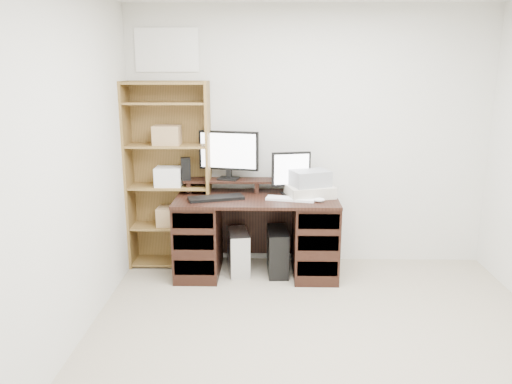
{
  "coord_description": "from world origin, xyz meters",
  "views": [
    {
      "loc": [
        -0.41,
        -2.84,
        1.92
      ],
      "look_at": [
        -0.5,
        1.43,
        0.85
      ],
      "focal_mm": 35.0,
      "sensor_mm": 36.0,
      "label": 1
    }
  ],
  "objects_px": {
    "monitor_small": "(291,171)",
    "tower_black": "(278,251)",
    "monitor_wide": "(229,152)",
    "bookshelf": "(169,174)",
    "printer": "(310,191)",
    "tower_silver": "(238,252)",
    "desk": "(256,234)"
  },
  "relations": [
    {
      "from": "tower_black",
      "to": "printer",
      "type": "bearing_deg",
      "value": 1.4
    },
    {
      "from": "desk",
      "to": "tower_silver",
      "type": "height_order",
      "value": "desk"
    },
    {
      "from": "monitor_wide",
      "to": "printer",
      "type": "height_order",
      "value": "monitor_wide"
    },
    {
      "from": "monitor_small",
      "to": "monitor_wide",
      "type": "bearing_deg",
      "value": 156.69
    },
    {
      "from": "monitor_small",
      "to": "tower_black",
      "type": "height_order",
      "value": "monitor_small"
    },
    {
      "from": "desk",
      "to": "monitor_small",
      "type": "distance_m",
      "value": 0.67
    },
    {
      "from": "printer",
      "to": "bookshelf",
      "type": "relative_size",
      "value": 0.23
    },
    {
      "from": "monitor_wide",
      "to": "printer",
      "type": "bearing_deg",
      "value": -2.37
    },
    {
      "from": "desk",
      "to": "bookshelf",
      "type": "bearing_deg",
      "value": 165.94
    },
    {
      "from": "printer",
      "to": "tower_black",
      "type": "relative_size",
      "value": 0.95
    },
    {
      "from": "printer",
      "to": "tower_silver",
      "type": "distance_m",
      "value": 0.9
    },
    {
      "from": "monitor_wide",
      "to": "bookshelf",
      "type": "distance_m",
      "value": 0.62
    },
    {
      "from": "monitor_small",
      "to": "bookshelf",
      "type": "relative_size",
      "value": 0.23
    },
    {
      "from": "printer",
      "to": "tower_silver",
      "type": "bearing_deg",
      "value": 166.16
    },
    {
      "from": "desk",
      "to": "monitor_small",
      "type": "height_order",
      "value": "monitor_small"
    },
    {
      "from": "monitor_wide",
      "to": "tower_silver",
      "type": "xyz_separation_m",
      "value": [
        0.1,
        -0.22,
        -0.93
      ]
    },
    {
      "from": "monitor_small",
      "to": "tower_silver",
      "type": "bearing_deg",
      "value": 179.13
    },
    {
      "from": "desk",
      "to": "tower_black",
      "type": "bearing_deg",
      "value": 0.18
    },
    {
      "from": "desk",
      "to": "printer",
      "type": "xyz_separation_m",
      "value": [
        0.5,
        0.02,
        0.41
      ]
    },
    {
      "from": "monitor_wide",
      "to": "monitor_small",
      "type": "relative_size",
      "value": 1.43
    },
    {
      "from": "desk",
      "to": "tower_black",
      "type": "xyz_separation_m",
      "value": [
        0.2,
        0.0,
        -0.18
      ]
    },
    {
      "from": "tower_black",
      "to": "bookshelf",
      "type": "xyz_separation_m",
      "value": [
        -1.05,
        0.21,
        0.7
      ]
    },
    {
      "from": "desk",
      "to": "monitor_wide",
      "type": "height_order",
      "value": "monitor_wide"
    },
    {
      "from": "monitor_small",
      "to": "printer",
      "type": "relative_size",
      "value": 0.97
    },
    {
      "from": "printer",
      "to": "desk",
      "type": "bearing_deg",
      "value": 167.78
    },
    {
      "from": "desk",
      "to": "tower_black",
      "type": "relative_size",
      "value": 3.43
    },
    {
      "from": "monitor_small",
      "to": "printer",
      "type": "height_order",
      "value": "monitor_small"
    },
    {
      "from": "desk",
      "to": "printer",
      "type": "height_order",
      "value": "printer"
    },
    {
      "from": "monitor_small",
      "to": "tower_silver",
      "type": "xyz_separation_m",
      "value": [
        -0.5,
        -0.1,
        -0.77
      ]
    },
    {
      "from": "desk",
      "to": "monitor_wide",
      "type": "relative_size",
      "value": 2.59
    },
    {
      "from": "desk",
      "to": "bookshelf",
      "type": "xyz_separation_m",
      "value": [
        -0.85,
        0.21,
        0.53
      ]
    },
    {
      "from": "printer",
      "to": "tower_black",
      "type": "distance_m",
      "value": 0.66
    }
  ]
}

